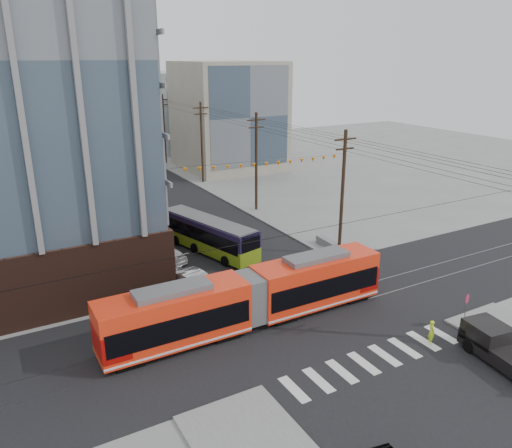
% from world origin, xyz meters
% --- Properties ---
extents(ground, '(160.00, 160.00, 0.00)m').
position_xyz_m(ground, '(0.00, 0.00, 0.00)').
color(ground, slate).
extents(bg_bldg_ne_near, '(14.00, 14.00, 16.00)m').
position_xyz_m(bg_bldg_ne_near, '(16.00, 48.00, 8.00)').
color(bg_bldg_ne_near, gray).
rests_on(bg_bldg_ne_near, ground).
extents(bg_bldg_ne_far, '(16.00, 16.00, 14.00)m').
position_xyz_m(bg_bldg_ne_far, '(18.00, 68.00, 7.00)').
color(bg_bldg_ne_far, '#8C99A5').
rests_on(bg_bldg_ne_far, ground).
extents(utility_pole_far, '(0.30, 0.30, 11.00)m').
position_xyz_m(utility_pole_far, '(8.50, 56.00, 5.50)').
color(utility_pole_far, black).
rests_on(utility_pole_far, ground).
extents(streetcar, '(19.57, 2.76, 3.77)m').
position_xyz_m(streetcar, '(-4.36, 4.08, 1.89)').
color(streetcar, '#F53012').
rests_on(streetcar, ground).
extents(city_bus, '(5.20, 11.33, 3.14)m').
position_xyz_m(city_bus, '(-1.39, 17.30, 1.57)').
color(city_bus, '#21173B').
rests_on(city_bus, ground).
extents(pickup_truck, '(2.72, 5.76, 1.88)m').
position_xyz_m(pickup_truck, '(6.04, -7.15, 0.94)').
color(pickup_truck, black).
rests_on(pickup_truck, ground).
extents(parked_car_silver, '(3.40, 5.06, 1.58)m').
position_xyz_m(parked_car_silver, '(-6.04, 11.10, 0.79)').
color(parked_car_silver, '#BABABA').
rests_on(parked_car_silver, ground).
extents(parked_car_white, '(2.86, 4.52, 1.22)m').
position_xyz_m(parked_car_white, '(-5.47, 16.79, 0.61)').
color(parked_car_white, '#BABABA').
rests_on(parked_car_white, ground).
extents(parked_car_grey, '(3.39, 5.24, 1.34)m').
position_xyz_m(parked_car_grey, '(-5.14, 22.61, 0.67)').
color(parked_car_grey, '#565E68').
rests_on(parked_car_grey, ground).
extents(pedestrian, '(0.56, 0.66, 1.53)m').
position_xyz_m(pedestrian, '(4.21, -3.35, 0.77)').
color(pedestrian, '#C7F526').
rests_on(pedestrian, ground).
extents(stop_sign, '(0.88, 0.88, 2.25)m').
position_xyz_m(stop_sign, '(7.48, -3.11, 1.12)').
color(stop_sign, '#B3193A').
rests_on(stop_sign, ground).
extents(jersey_barrier, '(1.25, 4.29, 0.85)m').
position_xyz_m(jersey_barrier, '(8.30, 11.88, 0.42)').
color(jersey_barrier, gray).
rests_on(jersey_barrier, ground).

